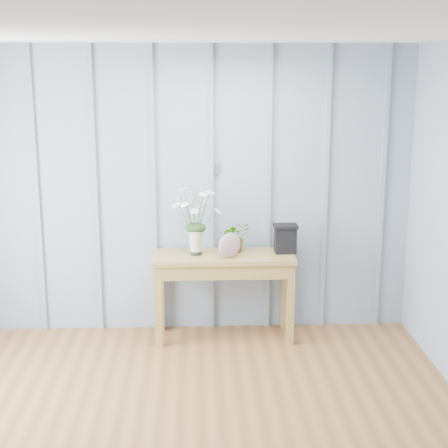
{
  "coord_description": "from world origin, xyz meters",
  "views": [
    {
      "loc": [
        0.11,
        -3.61,
        2.37
      ],
      "look_at": [
        0.35,
        1.94,
        1.03
      ],
      "focal_mm": 55.0,
      "sensor_mm": 36.0,
      "label": 1
    }
  ],
  "objects_px": {
    "daisy_vase": "(196,211)",
    "felt_disc_vessel": "(230,245)",
    "sideboard": "(224,267)",
    "carved_box": "(285,238)"
  },
  "relations": [
    {
      "from": "daisy_vase",
      "to": "carved_box",
      "type": "height_order",
      "value": "daisy_vase"
    },
    {
      "from": "felt_disc_vessel",
      "to": "carved_box",
      "type": "relative_size",
      "value": 0.88
    },
    {
      "from": "daisy_vase",
      "to": "felt_disc_vessel",
      "type": "height_order",
      "value": "daisy_vase"
    },
    {
      "from": "daisy_vase",
      "to": "carved_box",
      "type": "xyz_separation_m",
      "value": [
        0.77,
        0.03,
        -0.25
      ]
    },
    {
      "from": "daisy_vase",
      "to": "felt_disc_vessel",
      "type": "relative_size",
      "value": 2.79
    },
    {
      "from": "felt_disc_vessel",
      "to": "sideboard",
      "type": "bearing_deg",
      "value": 82.84
    },
    {
      "from": "daisy_vase",
      "to": "felt_disc_vessel",
      "type": "xyz_separation_m",
      "value": [
        0.28,
        -0.11,
        -0.27
      ]
    },
    {
      "from": "sideboard",
      "to": "carved_box",
      "type": "bearing_deg",
      "value": 4.7
    },
    {
      "from": "sideboard",
      "to": "daisy_vase",
      "type": "bearing_deg",
      "value": 177.63
    },
    {
      "from": "sideboard",
      "to": "felt_disc_vessel",
      "type": "height_order",
      "value": "felt_disc_vessel"
    }
  ]
}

